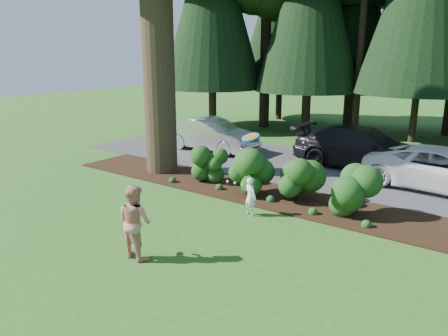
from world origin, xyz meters
name	(u,v)px	position (x,y,z in m)	size (l,w,h in m)	color
ground	(195,222)	(0.00, 0.00, 0.00)	(80.00, 80.00, 0.00)	#27601B
mulch_bed	(256,192)	(0.00, 3.25, 0.03)	(16.00, 2.50, 0.05)	black
driveway	(310,167)	(0.00, 7.50, 0.01)	(22.00, 6.00, 0.03)	#38383A
shrub_row	(275,175)	(0.77, 3.14, 0.81)	(6.53, 1.60, 1.61)	#154515
lily_cluster	(235,184)	(-0.30, 2.40, 0.50)	(0.69, 0.09, 0.57)	#154515
car_silver_wagon	(211,135)	(-5.31, 7.55, 0.81)	(1.66, 4.76, 1.57)	#B8B8BD
car_white_suv	(444,170)	(5.09, 7.34, 0.76)	(2.44, 5.28, 1.47)	white
car_dark_suv	(364,148)	(1.80, 8.69, 0.88)	(2.37, 5.83, 1.69)	black
child	(250,196)	(0.96, 1.39, 0.58)	(0.42, 0.28, 1.16)	white
adult	(135,221)	(0.28, -2.50, 0.88)	(0.86, 0.67, 1.77)	red
frisbee	(250,137)	(1.05, 1.20, 2.40)	(0.53, 0.49, 0.24)	teal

